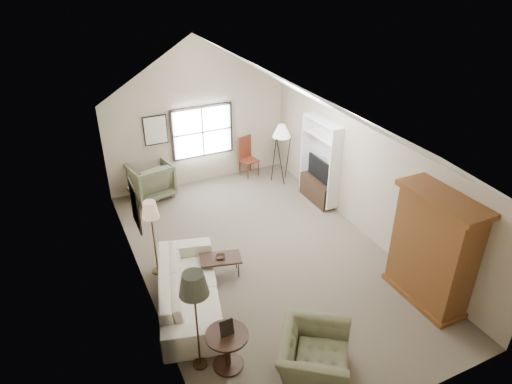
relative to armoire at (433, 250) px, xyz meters
name	(u,v)px	position (x,y,z in m)	size (l,w,h in m)	color
room_shell	(266,114)	(-2.18, 2.40, 2.11)	(5.01, 8.01, 4.00)	#685D4A
window	(202,132)	(-2.08, 6.36, 0.35)	(1.72, 0.08, 1.42)	black
skylight	(302,91)	(-0.88, 3.30, 2.12)	(0.80, 1.20, 0.52)	white
wall_art	(146,165)	(-4.06, 4.34, 0.63)	(1.97, 3.71, 0.88)	black
armoire	(433,250)	(0.00, 0.00, 0.00)	(0.60, 1.50, 2.20)	brown
tv_alcove	(320,160)	(0.16, 4.00, 0.05)	(0.32, 1.30, 2.10)	white
media_console	(317,190)	(0.14, 4.00, -0.80)	(0.34, 1.18, 0.60)	#382316
tv_panel	(319,169)	(0.14, 4.00, -0.18)	(0.05, 0.90, 0.55)	black
sofa	(189,287)	(-4.05, 1.71, -0.71)	(2.69, 1.05, 0.78)	silver
armchair_near	(314,357)	(-2.84, -0.62, -0.71)	(1.19, 1.04, 0.77)	#646748
armchair_far	(150,180)	(-3.67, 6.10, -0.62)	(1.02, 1.05, 0.96)	#636849
coffee_table	(221,266)	(-3.22, 2.27, -0.89)	(0.82, 0.45, 0.42)	#331C15
bowl	(220,257)	(-3.22, 2.27, -0.66)	(0.20, 0.20, 0.05)	#362416
side_table	(228,350)	(-3.95, 0.11, -0.76)	(0.67, 0.67, 0.67)	#352115
side_chair	(249,157)	(-0.83, 6.10, -0.53)	(0.44, 0.44, 1.14)	maroon
tripod_lamp	(281,153)	(-0.19, 5.39, -0.25)	(0.50, 0.50, 1.71)	white
dark_lamp	(197,321)	(-4.35, 0.31, -0.16)	(0.45, 0.45, 1.87)	#26291D
tan_lamp	(154,237)	(-4.35, 2.91, -0.26)	(0.34, 0.34, 1.68)	tan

